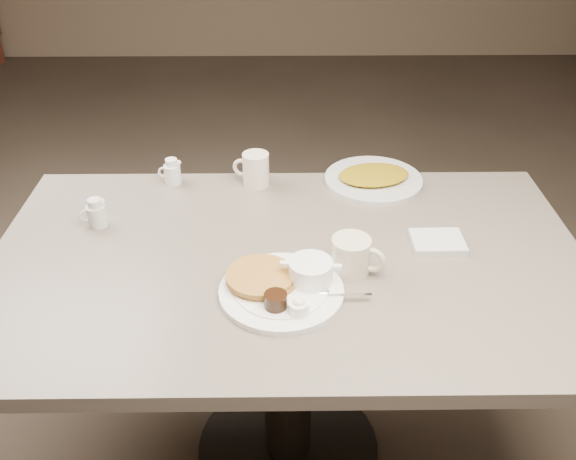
{
  "coord_description": "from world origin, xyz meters",
  "views": [
    {
      "loc": [
        -0.01,
        -1.26,
        1.66
      ],
      "look_at": [
        0.0,
        0.02,
        0.82
      ],
      "focal_mm": 38.77,
      "sensor_mm": 36.0,
      "label": 1
    }
  ],
  "objects_px": {
    "creamer_left": "(96,214)",
    "main_plate": "(284,284)",
    "creamer_right": "(172,172)",
    "diner_table": "(288,310)",
    "hash_plate": "(373,178)",
    "coffee_mug_far": "(255,169)",
    "coffee_mug_near": "(352,255)"
  },
  "relations": [
    {
      "from": "creamer_right",
      "to": "hash_plate",
      "type": "height_order",
      "value": "creamer_right"
    },
    {
      "from": "main_plate",
      "to": "coffee_mug_near",
      "type": "distance_m",
      "value": 0.18
    },
    {
      "from": "hash_plate",
      "to": "creamer_right",
      "type": "bearing_deg",
      "value": 179.99
    },
    {
      "from": "main_plate",
      "to": "creamer_right",
      "type": "height_order",
      "value": "creamer_right"
    },
    {
      "from": "coffee_mug_near",
      "to": "creamer_left",
      "type": "distance_m",
      "value": 0.7
    },
    {
      "from": "main_plate",
      "to": "coffee_mug_far",
      "type": "xyz_separation_m",
      "value": [
        -0.08,
        0.52,
        0.03
      ]
    },
    {
      "from": "coffee_mug_near",
      "to": "creamer_left",
      "type": "height_order",
      "value": "coffee_mug_near"
    },
    {
      "from": "diner_table",
      "to": "coffee_mug_far",
      "type": "xyz_separation_m",
      "value": [
        -0.09,
        0.38,
        0.22
      ]
    },
    {
      "from": "creamer_right",
      "to": "hash_plate",
      "type": "bearing_deg",
      "value": -0.01
    },
    {
      "from": "diner_table",
      "to": "hash_plate",
      "type": "distance_m",
      "value": 0.5
    },
    {
      "from": "main_plate",
      "to": "coffee_mug_near",
      "type": "height_order",
      "value": "coffee_mug_near"
    },
    {
      "from": "coffee_mug_near",
      "to": "hash_plate",
      "type": "relative_size",
      "value": 0.41
    },
    {
      "from": "main_plate",
      "to": "coffee_mug_far",
      "type": "distance_m",
      "value": 0.52
    },
    {
      "from": "coffee_mug_near",
      "to": "creamer_right",
      "type": "bearing_deg",
      "value": 137.97
    },
    {
      "from": "main_plate",
      "to": "diner_table",
      "type": "bearing_deg",
      "value": 85.55
    },
    {
      "from": "creamer_left",
      "to": "main_plate",
      "type": "bearing_deg",
      "value": -30.18
    },
    {
      "from": "diner_table",
      "to": "hash_plate",
      "type": "relative_size",
      "value": 4.28
    },
    {
      "from": "main_plate",
      "to": "creamer_right",
      "type": "bearing_deg",
      "value": 122.31
    },
    {
      "from": "diner_table",
      "to": "coffee_mug_far",
      "type": "height_order",
      "value": "coffee_mug_far"
    },
    {
      "from": "main_plate",
      "to": "creamer_left",
      "type": "relative_size",
      "value": 4.54
    },
    {
      "from": "main_plate",
      "to": "creamer_left",
      "type": "bearing_deg",
      "value": 149.82
    },
    {
      "from": "creamer_right",
      "to": "main_plate",
      "type": "bearing_deg",
      "value": -57.69
    },
    {
      "from": "diner_table",
      "to": "coffee_mug_far",
      "type": "relative_size",
      "value": 12.52
    },
    {
      "from": "creamer_left",
      "to": "diner_table",
      "type": "bearing_deg",
      "value": -17.04
    },
    {
      "from": "main_plate",
      "to": "coffee_mug_far",
      "type": "bearing_deg",
      "value": 99.17
    },
    {
      "from": "main_plate",
      "to": "creamer_left",
      "type": "xyz_separation_m",
      "value": [
        -0.5,
        0.29,
        0.01
      ]
    },
    {
      "from": "diner_table",
      "to": "coffee_mug_far",
      "type": "bearing_deg",
      "value": 103.81
    },
    {
      "from": "diner_table",
      "to": "creamer_right",
      "type": "bearing_deg",
      "value": 131.25
    },
    {
      "from": "coffee_mug_near",
      "to": "creamer_left",
      "type": "bearing_deg",
      "value": 162.27
    },
    {
      "from": "coffee_mug_far",
      "to": "creamer_right",
      "type": "bearing_deg",
      "value": 177.98
    },
    {
      "from": "main_plate",
      "to": "hash_plate",
      "type": "bearing_deg",
      "value": 62.52
    },
    {
      "from": "coffee_mug_far",
      "to": "creamer_right",
      "type": "height_order",
      "value": "coffee_mug_far"
    }
  ]
}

